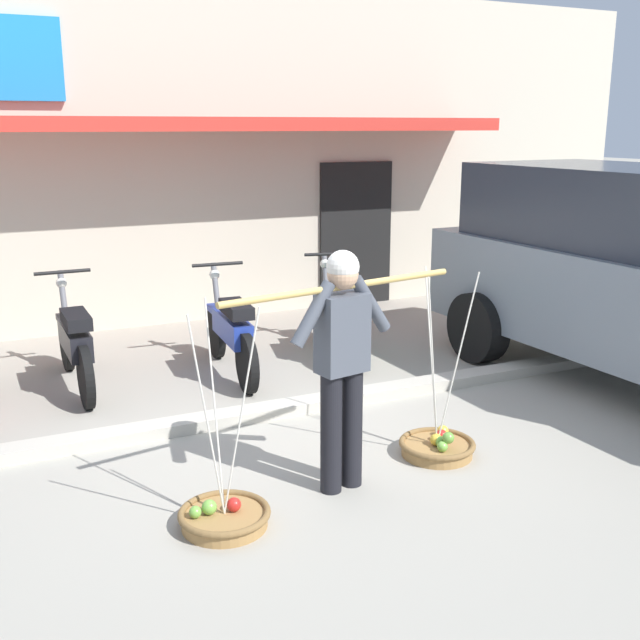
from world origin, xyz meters
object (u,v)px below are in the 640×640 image
(fruit_basket_left_side, at_px, (224,515))
(motorcycle_end_of_row, at_px, (337,317))
(motorcycle_second_in_row, at_px, (75,344))
(fruit_vendor, at_px, (342,355))
(fruit_basket_right_side, at_px, (437,445))
(motorcycle_third_in_row, at_px, (231,332))

(fruit_basket_left_side, xyz_separation_m, motorcycle_end_of_row, (2.29, 2.99, 0.38))
(fruit_basket_left_side, distance_m, motorcycle_second_in_row, 3.18)
(fruit_vendor, xyz_separation_m, motorcycle_second_in_row, (-1.38, 2.96, -0.53))
(fruit_vendor, height_order, motorcycle_end_of_row, fruit_vendor)
(motorcycle_end_of_row, bearing_deg, fruit_basket_right_side, -99.67)
(fruit_basket_right_side, xyz_separation_m, motorcycle_third_in_row, (-0.81, 2.55, 0.37))
(fruit_basket_right_side, height_order, motorcycle_second_in_row, fruit_basket_right_side)
(fruit_vendor, height_order, motorcycle_second_in_row, fruit_vendor)
(motorcycle_end_of_row, bearing_deg, fruit_vendor, -115.93)
(fruit_vendor, xyz_separation_m, fruit_basket_left_side, (-0.92, -0.17, -0.90))
(fruit_vendor, relative_size, fruit_basket_right_side, 1.27)
(fruit_vendor, xyz_separation_m, motorcycle_third_in_row, (0.11, 2.72, -0.53))
(motorcycle_third_in_row, bearing_deg, fruit_basket_left_side, -109.67)
(motorcycle_third_in_row, bearing_deg, motorcycle_second_in_row, 170.97)
(motorcycle_second_in_row, xyz_separation_m, motorcycle_end_of_row, (2.76, -0.13, 0.00))
(fruit_vendor, distance_m, fruit_basket_left_side, 1.30)
(fruit_vendor, relative_size, motorcycle_third_in_row, 1.01)
(motorcycle_end_of_row, bearing_deg, motorcycle_third_in_row, -175.29)
(fruit_basket_right_side, distance_m, motorcycle_third_in_row, 2.70)
(fruit_basket_right_side, xyz_separation_m, motorcycle_second_in_row, (-2.30, 2.79, 0.37))
(fruit_basket_left_side, height_order, motorcycle_third_in_row, fruit_basket_left_side)
(fruit_vendor, bearing_deg, fruit_basket_right_side, 10.23)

